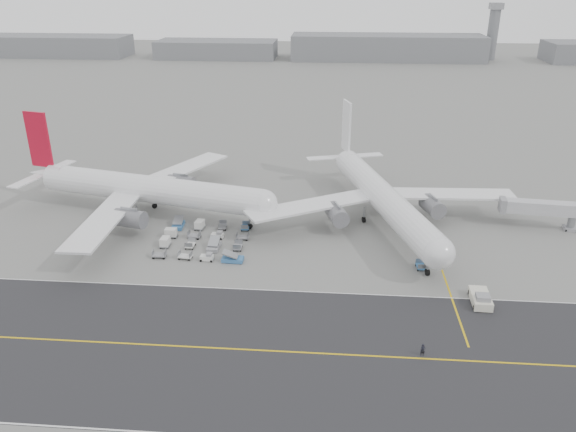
# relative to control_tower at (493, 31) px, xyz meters

# --- Properties ---
(ground) EXTENTS (700.00, 700.00, 0.00)m
(ground) POSITION_rel_control_tower_xyz_m (-100.00, -265.00, -16.25)
(ground) COLOR gray
(ground) RESTS_ON ground
(taxiway) EXTENTS (220.00, 59.00, 0.03)m
(taxiway) POSITION_rel_control_tower_xyz_m (-94.98, -282.98, -16.24)
(taxiway) COLOR #2C2C2F
(taxiway) RESTS_ON ground
(horizon_buildings) EXTENTS (520.00, 28.00, 28.00)m
(horizon_buildings) POSITION_rel_control_tower_xyz_m (-70.00, -5.00, -16.25)
(horizon_buildings) COLOR slate
(horizon_buildings) RESTS_ON ground
(control_tower) EXTENTS (7.00, 7.00, 31.25)m
(control_tower) POSITION_rel_control_tower_xyz_m (0.00, 0.00, 0.00)
(control_tower) COLOR slate
(control_tower) RESTS_ON ground
(airliner_a) EXTENTS (57.88, 56.60, 20.30)m
(airliner_a) POSITION_rel_control_tower_xyz_m (-128.49, -238.44, -10.41)
(airliner_a) COLOR white
(airliner_a) RESTS_ON ground
(airliner_b) EXTENTS (54.82, 55.96, 19.85)m
(airliner_b) POSITION_rel_control_tower_xyz_m (-79.42, -238.23, -10.54)
(airliner_b) COLOR white
(airliner_b) RESTS_ON ground
(pushback_tug) EXTENTS (3.00, 7.71, 2.20)m
(pushback_tug) POSITION_rel_control_tower_xyz_m (-65.89, -268.40, -15.35)
(pushback_tug) COLOR silver
(pushback_tug) RESTS_ON ground
(jet_bridge) EXTENTS (15.53, 4.32, 5.81)m
(jet_bridge) POSITION_rel_control_tower_xyz_m (-48.10, -238.52, -12.21)
(jet_bridge) COLOR gray
(jet_bridge) RESTS_ON ground
(gse_cluster) EXTENTS (21.60, 20.86, 1.90)m
(gse_cluster) POSITION_rel_control_tower_xyz_m (-113.47, -251.12, -16.25)
(gse_cluster) COLOR #929297
(gse_cluster) RESTS_ON ground
(stray_dolly) EXTENTS (1.61, 2.47, 1.46)m
(stray_dolly) POSITION_rel_control_tower_xyz_m (-73.67, -257.91, -16.25)
(stray_dolly) COLOR silver
(stray_dolly) RESTS_ON ground
(ground_crew_a) EXTENTS (0.72, 0.51, 1.86)m
(ground_crew_a) POSITION_rel_control_tower_xyz_m (-76.68, -282.35, -15.32)
(ground_crew_a) COLOR black
(ground_crew_a) RESTS_ON ground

